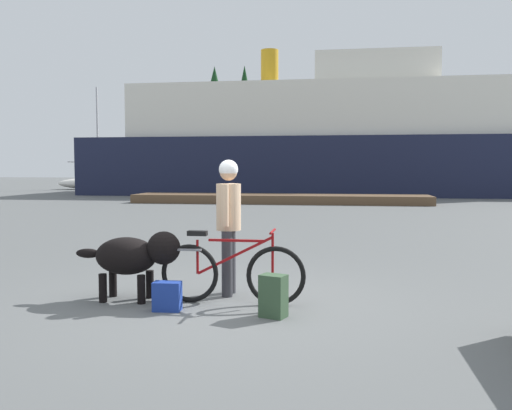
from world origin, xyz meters
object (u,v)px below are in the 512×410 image
(bicycle, at_px, (231,272))
(handbag_pannier, at_px, (167,296))
(backpack, at_px, (273,296))
(ferry_boat, at_px, (328,143))
(dog, at_px, (135,255))
(sailboat_moored, at_px, (98,183))
(person_cyclist, at_px, (229,213))

(bicycle, relative_size, handbag_pannier, 5.26)
(backpack, xyz_separation_m, ferry_boat, (-0.10, 28.86, 2.97))
(dog, bearing_deg, sailboat_moored, 115.43)
(person_cyclist, height_order, ferry_boat, ferry_boat)
(person_cyclist, relative_size, dog, 1.29)
(bicycle, bearing_deg, ferry_boat, 89.03)
(bicycle, distance_m, ferry_boat, 28.49)
(bicycle, height_order, sailboat_moored, sailboat_moored)
(bicycle, xyz_separation_m, ferry_boat, (0.48, 28.35, 2.82))
(dog, relative_size, ferry_boat, 0.05)
(handbag_pannier, relative_size, ferry_boat, 0.01)
(sailboat_moored, bearing_deg, handbag_pannier, -64.08)
(person_cyclist, relative_size, handbag_pannier, 5.18)
(person_cyclist, xyz_separation_m, ferry_boat, (0.61, 27.87, 2.14))
(ferry_boat, xyz_separation_m, sailboat_moored, (-17.40, 4.67, -2.71))
(backpack, height_order, sailboat_moored, sailboat_moored)
(backpack, relative_size, ferry_boat, 0.02)
(dog, relative_size, handbag_pannier, 4.01)
(person_cyclist, xyz_separation_m, handbag_pannier, (-0.55, -0.91, -0.90))
(bicycle, relative_size, sailboat_moored, 0.23)
(dog, xyz_separation_m, handbag_pannier, (0.56, -0.43, -0.40))
(handbag_pannier, bearing_deg, sailboat_moored, 115.92)
(person_cyclist, distance_m, ferry_boat, 27.96)
(handbag_pannier, xyz_separation_m, sailboat_moored, (-16.25, 33.45, 0.33))
(dog, height_order, handbag_pannier, dog)
(bicycle, bearing_deg, person_cyclist, 104.91)
(backpack, height_order, ferry_boat, ferry_boat)
(bicycle, distance_m, person_cyclist, 0.84)
(handbag_pannier, bearing_deg, ferry_boat, 87.71)
(dog, xyz_separation_m, sailboat_moored, (-15.70, 33.02, -0.07))
(ferry_boat, distance_m, sailboat_moored, 18.22)
(person_cyclist, distance_m, handbag_pannier, 1.39)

